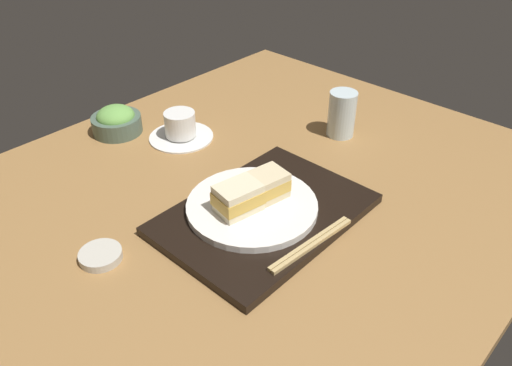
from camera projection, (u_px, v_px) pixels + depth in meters
The scene contains 10 objects.
ground_plane at pixel (215, 219), 95.46cm from camera, with size 140.00×100.00×3.00cm, color olive.
serving_tray at pixel (265, 214), 92.76cm from camera, with size 37.64×26.51×1.73cm, color black.
sandwich_plate at pixel (252, 206), 92.26cm from camera, with size 23.94×23.94×1.33cm, color white.
sandwich_near at pixel (238, 198), 88.79cm from camera, with size 8.92×7.11×5.23cm.
sandwich_far at pixel (265, 186), 92.04cm from camera, with size 8.65×6.94×4.98cm.
salad_bowl at pixel (116, 121), 118.18cm from camera, with size 11.45×11.45×6.49cm.
chopsticks_pair at pixel (311, 244), 84.29cm from camera, with size 18.94×3.06×0.70cm.
coffee_cup at pixel (181, 128), 116.17cm from camera, with size 14.77×14.77×6.43cm.
drinking_glass at pixel (340, 113), 116.06cm from camera, with size 6.31×6.31×10.63cm, color silver.
small_sauce_dish at pixel (101, 255), 84.00cm from camera, with size 7.13×7.13×1.44cm, color beige.
Camera 1 is at (-49.58, -56.04, 58.64)cm, focal length 35.63 mm.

